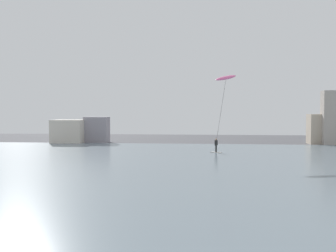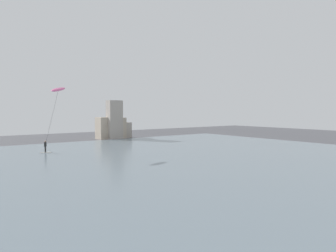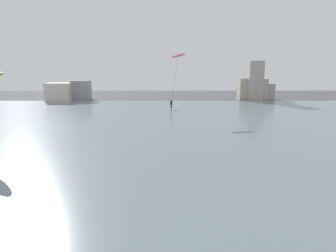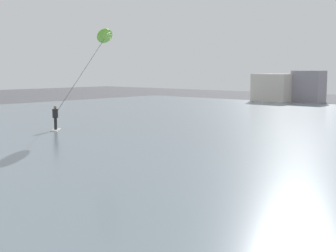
% 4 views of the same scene
% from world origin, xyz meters
% --- Properties ---
extents(water_bay, '(84.00, 52.00, 0.10)m').
position_xyz_m(water_bay, '(0.00, 30.89, 0.05)').
color(water_bay, slate).
rests_on(water_bay, ground).
extents(far_shore_buildings, '(45.58, 5.24, 7.84)m').
position_xyz_m(far_shore_buildings, '(2.87, 58.56, 2.31)').
color(far_shore_buildings, beige).
rests_on(far_shore_buildings, ground).
extents(kitesurfer_pink, '(3.03, 4.90, 8.94)m').
position_xyz_m(kitesurfer_pink, '(1.28, 42.35, 7.64)').
color(kitesurfer_pink, silver).
rests_on(kitesurfer_pink, water_bay).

